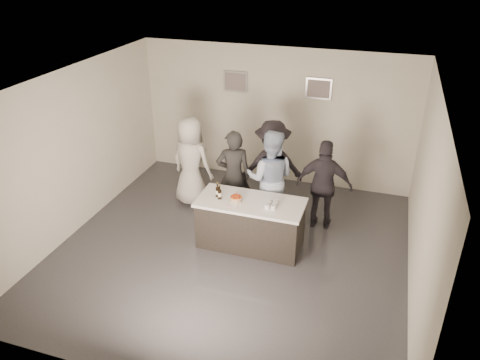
{
  "coord_description": "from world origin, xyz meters",
  "views": [
    {
      "loc": [
        2.26,
        -6.47,
        4.89
      ],
      "look_at": [
        0.0,
        0.5,
        1.15
      ],
      "focal_mm": 35.0,
      "sensor_mm": 36.0,
      "label": 1
    }
  ],
  "objects_px": {
    "beer_bottle_a": "(217,190)",
    "beer_bottle_b": "(220,192)",
    "bar_counter": "(250,223)",
    "cake": "(236,199)",
    "person_main_black": "(233,175)",
    "person_guest_left": "(191,162)",
    "person_main_blue": "(270,178)",
    "person_guest_right": "(324,185)",
    "person_guest_back": "(272,166)"
  },
  "relations": [
    {
      "from": "beer_bottle_a",
      "to": "person_guest_left",
      "type": "xyz_separation_m",
      "value": [
        -0.99,
        1.13,
        -0.1
      ]
    },
    {
      "from": "beer_bottle_a",
      "to": "beer_bottle_b",
      "type": "bearing_deg",
      "value": -46.76
    },
    {
      "from": "cake",
      "to": "person_main_black",
      "type": "bearing_deg",
      "value": 111.28
    },
    {
      "from": "bar_counter",
      "to": "person_guest_right",
      "type": "distance_m",
      "value": 1.57
    },
    {
      "from": "beer_bottle_b",
      "to": "person_guest_right",
      "type": "bearing_deg",
      "value": 33.82
    },
    {
      "from": "bar_counter",
      "to": "person_main_black",
      "type": "distance_m",
      "value": 1.13
    },
    {
      "from": "person_main_blue",
      "to": "beer_bottle_a",
      "type": "bearing_deg",
      "value": 43.13
    },
    {
      "from": "person_main_blue",
      "to": "person_guest_back",
      "type": "xyz_separation_m",
      "value": [
        -0.11,
        0.55,
        -0.01
      ]
    },
    {
      "from": "beer_bottle_b",
      "to": "person_main_black",
      "type": "distance_m",
      "value": 0.93
    },
    {
      "from": "person_main_blue",
      "to": "person_guest_left",
      "type": "relative_size",
      "value": 1.03
    },
    {
      "from": "person_guest_left",
      "to": "person_main_black",
      "type": "bearing_deg",
      "value": 177.22
    },
    {
      "from": "cake",
      "to": "person_main_black",
      "type": "xyz_separation_m",
      "value": [
        -0.35,
        0.91,
        -0.03
      ]
    },
    {
      "from": "person_main_blue",
      "to": "person_guest_right",
      "type": "distance_m",
      "value": 1.0
    },
    {
      "from": "cake",
      "to": "person_main_black",
      "type": "height_order",
      "value": "person_main_black"
    },
    {
      "from": "person_guest_right",
      "to": "cake",
      "type": "bearing_deg",
      "value": 37.63
    },
    {
      "from": "beer_bottle_a",
      "to": "beer_bottle_b",
      "type": "height_order",
      "value": "same"
    },
    {
      "from": "beer_bottle_b",
      "to": "person_main_black",
      "type": "height_order",
      "value": "person_main_black"
    },
    {
      "from": "person_main_blue",
      "to": "person_guest_back",
      "type": "distance_m",
      "value": 0.56
    },
    {
      "from": "beer_bottle_a",
      "to": "beer_bottle_b",
      "type": "distance_m",
      "value": 0.1
    },
    {
      "from": "bar_counter",
      "to": "person_guest_right",
      "type": "relative_size",
      "value": 1.06
    },
    {
      "from": "beer_bottle_a",
      "to": "beer_bottle_b",
      "type": "xyz_separation_m",
      "value": [
        0.07,
        -0.07,
        0.0
      ]
    },
    {
      "from": "person_main_black",
      "to": "person_guest_right",
      "type": "relative_size",
      "value": 1.03
    },
    {
      "from": "person_main_black",
      "to": "person_guest_right",
      "type": "bearing_deg",
      "value": 164.34
    },
    {
      "from": "beer_bottle_b",
      "to": "person_guest_left",
      "type": "distance_m",
      "value": 1.6
    },
    {
      "from": "person_guest_left",
      "to": "person_guest_right",
      "type": "bearing_deg",
      "value": -169.16
    },
    {
      "from": "bar_counter",
      "to": "person_guest_left",
      "type": "distance_m",
      "value": 2.01
    },
    {
      "from": "bar_counter",
      "to": "beer_bottle_b",
      "type": "height_order",
      "value": "beer_bottle_b"
    },
    {
      "from": "person_main_black",
      "to": "person_main_blue",
      "type": "relative_size",
      "value": 0.96
    },
    {
      "from": "bar_counter",
      "to": "person_guest_left",
      "type": "bearing_deg",
      "value": 144.88
    },
    {
      "from": "person_main_blue",
      "to": "person_guest_left",
      "type": "bearing_deg",
      "value": -15.52
    },
    {
      "from": "person_main_black",
      "to": "person_guest_back",
      "type": "xyz_separation_m",
      "value": [
        0.61,
        0.56,
        0.03
      ]
    },
    {
      "from": "person_guest_right",
      "to": "person_main_black",
      "type": "bearing_deg",
      "value": 4.7
    },
    {
      "from": "bar_counter",
      "to": "person_guest_back",
      "type": "bearing_deg",
      "value": 89.31
    },
    {
      "from": "cake",
      "to": "beer_bottle_a",
      "type": "height_order",
      "value": "beer_bottle_a"
    },
    {
      "from": "bar_counter",
      "to": "person_guest_back",
      "type": "distance_m",
      "value": 1.49
    },
    {
      "from": "person_guest_right",
      "to": "person_guest_back",
      "type": "xyz_separation_m",
      "value": [
        -1.09,
        0.38,
        0.06
      ]
    },
    {
      "from": "cake",
      "to": "person_guest_right",
      "type": "distance_m",
      "value": 1.74
    },
    {
      "from": "bar_counter",
      "to": "person_main_blue",
      "type": "bearing_deg",
      "value": 81.85
    },
    {
      "from": "bar_counter",
      "to": "beer_bottle_a",
      "type": "xyz_separation_m",
      "value": [
        -0.61,
        -0.01,
        0.58
      ]
    },
    {
      "from": "beer_bottle_a",
      "to": "person_main_black",
      "type": "distance_m",
      "value": 0.86
    },
    {
      "from": "person_guest_left",
      "to": "cake",
      "type": "bearing_deg",
      "value": 151.55
    },
    {
      "from": "beer_bottle_b",
      "to": "person_guest_back",
      "type": "xyz_separation_m",
      "value": [
        0.56,
        1.48,
        -0.09
      ]
    },
    {
      "from": "bar_counter",
      "to": "person_guest_right",
      "type": "height_order",
      "value": "person_guest_right"
    },
    {
      "from": "bar_counter",
      "to": "cake",
      "type": "distance_m",
      "value": 0.55
    },
    {
      "from": "beer_bottle_a",
      "to": "person_guest_back",
      "type": "xyz_separation_m",
      "value": [
        0.62,
        1.41,
        -0.09
      ]
    },
    {
      "from": "cake",
      "to": "person_main_black",
      "type": "relative_size",
      "value": 0.11
    },
    {
      "from": "person_guest_left",
      "to": "person_guest_back",
      "type": "relative_size",
      "value": 0.98
    },
    {
      "from": "bar_counter",
      "to": "person_guest_left",
      "type": "height_order",
      "value": "person_guest_left"
    },
    {
      "from": "beer_bottle_b",
      "to": "person_guest_left",
      "type": "relative_size",
      "value": 0.14
    },
    {
      "from": "person_main_blue",
      "to": "person_guest_back",
      "type": "relative_size",
      "value": 1.01
    }
  ]
}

